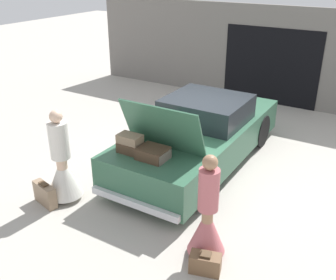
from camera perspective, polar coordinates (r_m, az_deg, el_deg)
ground_plane at (r=8.43m, az=4.50°, el=-3.12°), size 40.00×40.00×0.00m
garage_wall_back at (r=11.97m, az=14.90°, el=11.68°), size 12.00×0.14×2.80m
car at (r=8.17m, az=4.64°, el=0.71°), size 1.85×4.71×1.75m
person_left at (r=7.12m, az=-15.07°, el=-4.03°), size 0.64×0.64×1.69m
person_right at (r=5.66m, az=5.70°, el=-11.64°), size 0.55×0.55×1.62m
suitcase_beside_left_person at (r=7.24m, az=-17.42°, el=-7.52°), size 0.56×0.29×0.42m
suitcase_beside_right_person at (r=5.65m, az=5.42°, el=-17.38°), size 0.47×0.33×0.31m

